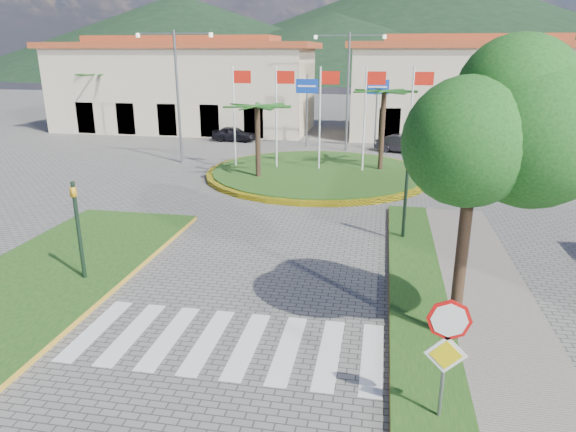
% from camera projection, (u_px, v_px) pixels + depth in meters
% --- Properties ---
extents(sidewalk_right, '(4.00, 28.00, 0.15)m').
position_uv_depth(sidewalk_right, '(499.00, 427.00, 9.61)').
color(sidewalk_right, gray).
rests_on(sidewalk_right, ground).
extents(verge_right, '(1.60, 28.00, 0.18)m').
position_uv_depth(verge_right, '(433.00, 418.00, 9.81)').
color(verge_right, '#194413').
rests_on(verge_right, ground).
extents(median_left, '(5.00, 14.00, 0.18)m').
position_uv_depth(median_left, '(37.00, 283.00, 15.52)').
color(median_left, '#194413').
rests_on(median_left, ground).
extents(crosswalk, '(8.00, 3.00, 0.01)m').
position_uv_depth(crosswalk, '(223.00, 342.00, 12.54)').
color(crosswalk, silver).
rests_on(crosswalk, ground).
extents(roundabout_island, '(12.70, 12.70, 6.00)m').
position_uv_depth(roundabout_island, '(318.00, 173.00, 29.34)').
color(roundabout_island, yellow).
rests_on(roundabout_island, ground).
extents(stop_sign, '(0.80, 0.11, 2.65)m').
position_uv_depth(stop_sign, '(447.00, 342.00, 9.24)').
color(stop_sign, slate).
rests_on(stop_sign, ground).
extents(deciduous_tree, '(3.60, 3.60, 6.80)m').
position_uv_depth(deciduous_tree, '(476.00, 131.00, 10.94)').
color(deciduous_tree, black).
rests_on(deciduous_tree, ground).
extents(traffic_light_left, '(0.15, 0.18, 3.20)m').
position_uv_depth(traffic_light_left, '(78.00, 223.00, 15.19)').
color(traffic_light_left, black).
rests_on(traffic_light_left, ground).
extents(traffic_light_right, '(0.15, 0.18, 3.20)m').
position_uv_depth(traffic_light_right, '(406.00, 191.00, 18.66)').
color(traffic_light_right, black).
rests_on(traffic_light_right, ground).
extents(traffic_light_far, '(0.18, 0.15, 3.20)m').
position_uv_depth(traffic_light_far, '(457.00, 135.00, 31.15)').
color(traffic_light_far, black).
rests_on(traffic_light_far, ground).
extents(direction_sign_west, '(1.60, 0.14, 5.20)m').
position_uv_depth(direction_sign_west, '(307.00, 98.00, 37.05)').
color(direction_sign_west, slate).
rests_on(direction_sign_west, ground).
extents(direction_sign_east, '(1.60, 0.14, 5.20)m').
position_uv_depth(direction_sign_east, '(377.00, 100.00, 36.18)').
color(direction_sign_east, slate).
rests_on(direction_sign_east, ground).
extents(street_lamp_centre, '(4.80, 0.16, 8.00)m').
position_uv_depth(street_lamp_centre, '(348.00, 86.00, 35.33)').
color(street_lamp_centre, slate).
rests_on(street_lamp_centre, ground).
extents(street_lamp_west, '(4.80, 0.16, 8.00)m').
position_uv_depth(street_lamp_west, '(177.00, 90.00, 31.45)').
color(street_lamp_west, slate).
rests_on(street_lamp_west, ground).
extents(building_left, '(23.32, 9.54, 8.05)m').
position_uv_depth(building_left, '(185.00, 85.00, 45.60)').
color(building_left, beige).
rests_on(building_left, ground).
extents(building_right, '(19.08, 9.54, 8.05)m').
position_uv_depth(building_right, '(466.00, 89.00, 41.44)').
color(building_right, beige).
rests_on(building_right, ground).
extents(hill_far_west, '(140.00, 140.00, 22.00)m').
position_uv_depth(hill_far_west, '(180.00, 36.00, 146.00)').
color(hill_far_west, black).
rests_on(hill_far_west, ground).
extents(hill_far_mid, '(180.00, 180.00, 30.00)m').
position_uv_depth(hill_far_mid, '(429.00, 22.00, 151.35)').
color(hill_far_mid, black).
rests_on(hill_far_mid, ground).
extents(hill_near_back, '(110.00, 110.00, 16.00)m').
position_uv_depth(hill_near_back, '(334.00, 46.00, 129.75)').
color(hill_near_back, black).
rests_on(hill_near_back, ground).
extents(white_van, '(5.45, 3.93, 1.38)m').
position_uv_depth(white_van, '(189.00, 126.00, 43.77)').
color(white_van, white).
rests_on(white_van, ground).
extents(car_dark_a, '(3.43, 1.42, 1.16)m').
position_uv_depth(car_dark_a, '(234.00, 134.00, 40.40)').
color(car_dark_a, black).
rests_on(car_dark_a, ground).
extents(car_dark_b, '(3.91, 2.31, 1.22)m').
position_uv_depth(car_dark_b, '(403.00, 144.00, 35.83)').
color(car_dark_b, black).
rests_on(car_dark_b, ground).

